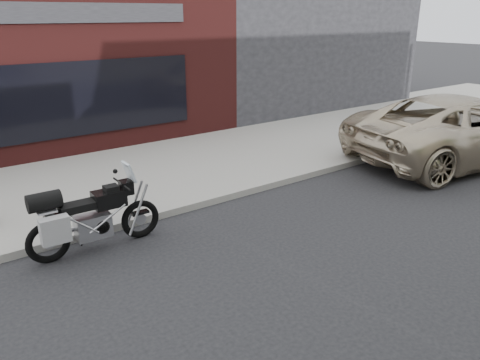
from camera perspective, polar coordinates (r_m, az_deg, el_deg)
ground at (r=6.97m, az=10.64°, el=-14.60°), size 120.00×120.00×0.00m
near_sidewalk at (r=12.25m, az=-13.84°, el=0.95°), size 44.00×6.00×0.15m
neighbour_building at (r=22.89m, az=2.40°, el=17.43°), size 10.00×10.00×6.00m
motorcycle at (r=8.31m, az=-18.20°, el=-4.41°), size 2.34×0.75×1.48m
minivan at (r=14.21m, az=25.49°, el=5.67°), size 7.06×4.30×1.83m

